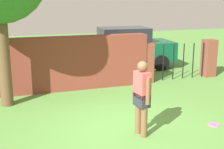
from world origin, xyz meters
name	(u,v)px	position (x,y,z in m)	size (l,w,h in m)	color
ground_plane	(122,128)	(0.00, 0.00, 0.00)	(40.00, 40.00, 0.00)	#568C3D
brick_wall	(37,65)	(-1.50, 3.50, 0.86)	(7.28, 0.50, 1.72)	brown
person	(142,95)	(0.24, -0.48, 0.90)	(0.27, 0.54, 1.62)	brown
fence_gate	(178,60)	(3.55, 3.50, 0.70)	(3.06, 0.44, 1.40)	brown
car	(124,48)	(2.35, 5.93, 0.86)	(4.34, 2.23, 1.72)	#0C4C2D
frisbee_pink	(214,125)	(2.07, -0.55, 0.01)	(0.27, 0.27, 0.02)	pink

